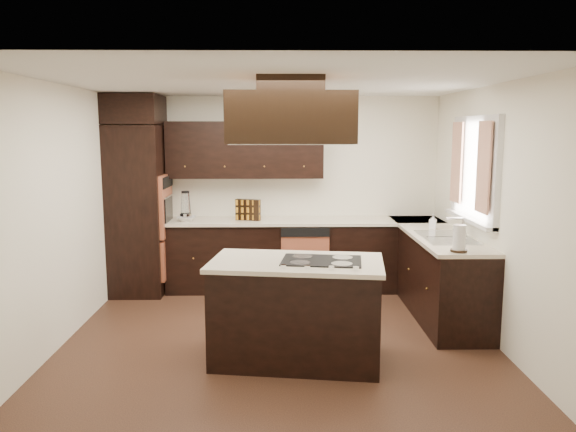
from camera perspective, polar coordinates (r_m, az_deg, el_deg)
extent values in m
cube|color=brown|center=(5.72, -0.93, -12.49)|extent=(4.20, 4.20, 0.02)
cube|color=silver|center=(5.36, -0.99, 13.54)|extent=(4.20, 4.20, 0.02)
cube|color=#F0E9CF|center=(7.49, -0.95, 2.50)|extent=(4.20, 0.02, 2.50)
cube|color=#F0E9CF|center=(3.33, -0.97, -5.37)|extent=(4.20, 0.02, 2.50)
cube|color=#F0E9CF|center=(5.80, -22.31, 0.03)|extent=(0.02, 4.20, 2.50)
cube|color=#F0E9CF|center=(5.79, 20.40, 0.13)|extent=(0.02, 4.20, 2.50)
cube|color=black|center=(7.33, -14.96, 0.57)|extent=(0.65, 0.75, 2.12)
cube|color=#B75C3C|center=(7.25, -12.29, 1.06)|extent=(0.05, 0.62, 0.78)
cube|color=black|center=(7.32, -0.66, -4.08)|extent=(2.93, 0.60, 0.88)
cube|color=black|center=(6.69, 14.75, -5.60)|extent=(0.60, 2.40, 0.88)
cube|color=beige|center=(7.21, -0.67, -0.54)|extent=(2.93, 0.63, 0.04)
cube|color=beige|center=(6.59, 14.78, -1.72)|extent=(0.63, 2.40, 0.04)
cube|color=black|center=(7.28, -4.37, 6.72)|extent=(2.00, 0.34, 0.72)
cube|color=#B75C3C|center=(7.05, 1.74, -4.95)|extent=(0.60, 0.05, 0.72)
cube|color=silver|center=(6.25, 18.43, 4.51)|extent=(0.06, 1.32, 1.12)
cube|color=white|center=(6.26, 18.67, 4.50)|extent=(0.00, 1.20, 1.00)
cube|color=beige|center=(5.83, 19.26, 4.69)|extent=(0.02, 0.34, 0.90)
cube|color=beige|center=(6.63, 16.77, 5.23)|extent=(0.02, 0.34, 0.90)
cube|color=silver|center=(6.26, 15.78, -2.08)|extent=(0.52, 0.84, 0.01)
cube|color=black|center=(5.10, 0.86, -9.81)|extent=(1.56, 0.99, 0.88)
cube|color=beige|center=(4.97, 0.87, -4.77)|extent=(1.62, 1.05, 0.04)
cube|color=black|center=(4.95, 3.43, -4.54)|extent=(0.75, 0.55, 0.01)
cube|color=black|center=(4.79, 0.23, 9.92)|extent=(1.05, 0.72, 0.42)
cube|color=black|center=(4.80, 0.23, 13.20)|extent=(0.55, 0.50, 0.13)
cylinder|color=silver|center=(7.21, -10.32, -0.13)|extent=(0.15, 0.15, 0.10)
cone|color=silver|center=(7.19, -10.36, 1.29)|extent=(0.13, 0.13, 0.26)
cube|color=black|center=(7.18, -4.09, 0.64)|extent=(0.33, 0.19, 0.27)
imported|color=silver|center=(7.22, -10.28, -0.28)|extent=(0.24, 0.24, 0.06)
imported|color=silver|center=(6.75, 14.50, -0.56)|extent=(0.10, 0.10, 0.17)
cylinder|color=silver|center=(5.52, 17.00, -2.20)|extent=(0.14, 0.14, 0.26)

